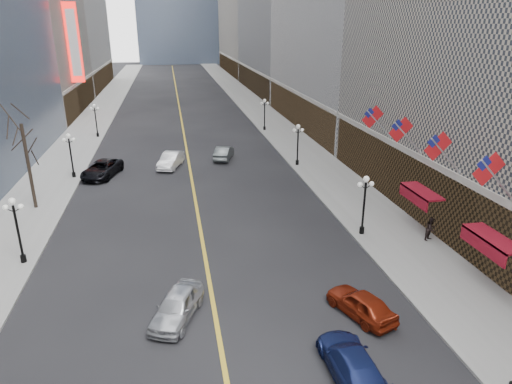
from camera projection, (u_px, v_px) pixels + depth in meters
name	position (u px, v px, depth m)	size (l,w,h in m)	color
sidewalk_east	(273.00, 124.00, 71.37)	(6.00, 230.00, 0.15)	gray
sidewalk_west	(86.00, 131.00, 66.52)	(6.00, 230.00, 0.15)	gray
lane_line	(181.00, 116.00, 78.18)	(0.25, 200.00, 0.02)	gold
streetlamp_east_1	(365.00, 199.00, 33.14)	(1.26, 0.44, 4.52)	black
streetlamp_east_2	(298.00, 140.00, 49.73)	(1.26, 0.44, 4.52)	black
streetlamp_east_3	(265.00, 111.00, 66.32)	(1.26, 0.44, 4.52)	black
streetlamp_west_1	(16.00, 224.00, 29.05)	(1.26, 0.44, 4.52)	black
streetlamp_west_2	(70.00, 151.00, 45.64)	(1.26, 0.44, 4.52)	black
streetlamp_west_3	(96.00, 117.00, 62.23)	(1.26, 0.44, 4.52)	black
flag_2	(491.00, 172.00, 24.85)	(2.87, 0.12, 2.87)	#B2B2B7
flag_3	(440.00, 149.00, 29.46)	(2.87, 0.12, 2.87)	#B2B2B7
flag_4	(403.00, 132.00, 34.07)	(2.87, 0.12, 2.87)	#B2B2B7
flag_5	(374.00, 119.00, 38.68)	(2.87, 0.12, 2.87)	#B2B2B7
awning_b	(490.00, 240.00, 26.45)	(1.40, 4.00, 0.93)	maroon
awning_c	(419.00, 193.00, 33.83)	(1.40, 4.00, 0.93)	maroon
theatre_marquee	(74.00, 43.00, 71.26)	(2.00, 0.55, 12.00)	red
tree_west_far	(23.00, 137.00, 36.81)	(3.60, 3.60, 7.92)	#2D231C
car_nb_near	(177.00, 306.00, 24.27)	(1.84, 4.56, 1.55)	#B6B9BE
car_nb_mid	(171.00, 160.00, 49.95)	(1.73, 4.97, 1.64)	silver
car_nb_far	(102.00, 169.00, 46.94)	(2.71, 5.87, 1.63)	black
car_sb_near	(351.00, 362.00, 20.31)	(2.01, 4.94, 1.43)	navy
car_sb_mid	(361.00, 304.00, 24.53)	(1.72, 4.27, 1.46)	maroon
car_sb_far	(224.00, 153.00, 53.01)	(1.63, 4.67, 1.54)	#4B5153
ped_east_walk	(431.00, 229.00, 32.76)	(0.85, 0.47, 1.75)	black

